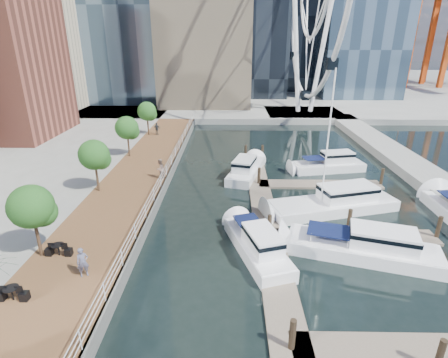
% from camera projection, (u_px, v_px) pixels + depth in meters
% --- Properties ---
extents(ground, '(520.00, 520.00, 0.00)m').
position_uv_depth(ground, '(226.00, 318.00, 17.91)').
color(ground, black).
rests_on(ground, ground).
extents(boardwalk, '(6.00, 60.00, 1.00)m').
position_uv_depth(boardwalk, '(130.00, 191.00, 31.84)').
color(boardwalk, brown).
rests_on(boardwalk, ground).
extents(seawall, '(0.25, 60.00, 1.00)m').
position_uv_depth(seawall, '(162.00, 192.00, 31.79)').
color(seawall, '#595954').
rests_on(seawall, ground).
extents(land_far, '(200.00, 114.00, 1.00)m').
position_uv_depth(land_far, '(230.00, 84.00, 112.65)').
color(land_far, gray).
rests_on(land_far, ground).
extents(breakwater, '(4.00, 60.00, 1.00)m').
position_uv_depth(breakwater, '(422.00, 174.00, 35.99)').
color(breakwater, gray).
rests_on(breakwater, ground).
extents(pier, '(14.00, 12.00, 1.00)m').
position_uv_depth(pier, '(304.00, 114.00, 65.87)').
color(pier, gray).
rests_on(pier, ground).
extents(railing, '(0.10, 60.00, 1.05)m').
position_uv_depth(railing, '(161.00, 181.00, 31.41)').
color(railing, white).
rests_on(railing, boardwalk).
extents(floating_docks, '(16.00, 34.00, 2.60)m').
position_uv_depth(floating_docks, '(331.00, 219.00, 26.88)').
color(floating_docks, '#6D6051').
rests_on(floating_docks, ground).
extents(street_trees, '(2.60, 42.60, 4.60)m').
position_uv_depth(street_trees, '(94.00, 155.00, 29.56)').
color(street_trees, '#3F2B1C').
rests_on(street_trees, ground).
extents(yacht_foreground, '(10.90, 5.75, 2.15)m').
position_uv_depth(yacht_foreground, '(360.00, 256.00, 23.14)').
color(yacht_foreground, white).
rests_on(yacht_foreground, ground).
extents(pedestrian_near, '(0.76, 0.66, 1.75)m').
position_uv_depth(pedestrian_near, '(83.00, 262.00, 19.25)').
color(pedestrian_near, '#545771').
rests_on(pedestrian_near, boardwalk).
extents(pedestrian_mid, '(1.12, 1.19, 1.95)m').
position_uv_depth(pedestrian_mid, '(160.00, 169.00, 33.12)').
color(pedestrian_mid, '#85695C').
rests_on(pedestrian_mid, boardwalk).
extents(pedestrian_far, '(1.08, 0.65, 1.72)m').
position_uv_depth(pedestrian_far, '(157.00, 129.00, 49.04)').
color(pedestrian_far, '#2F353B').
rests_on(pedestrian_far, boardwalk).
extents(moored_yachts, '(20.88, 36.49, 11.50)m').
position_uv_depth(moored_yachts, '(340.00, 215.00, 28.54)').
color(moored_yachts, white).
rests_on(moored_yachts, ground).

